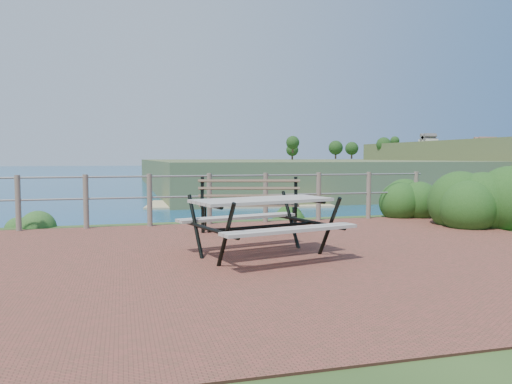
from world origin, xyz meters
TOP-DOWN VIEW (x-y plane):
  - ground at (0.00, 0.00)m, footprint 10.00×7.00m
  - ocean at (0.00, 200.00)m, footprint 1200.00×1200.00m
  - safety_railing at (0.00, 3.35)m, footprint 9.40×0.10m
  - distant_bay at (173.07, 202.61)m, footprint 290.00×232.36m
  - picnic_table at (0.13, 0.01)m, footprint 1.94×1.54m
  - park_bench at (0.52, 2.21)m, footprint 1.79×0.87m
  - shrub_right_front at (5.06, 1.91)m, footprint 1.40×1.40m
  - shrub_right_edge at (4.52, 3.70)m, footprint 1.21×1.21m
  - shrub_lip_west at (-3.42, 4.19)m, footprint 0.74×0.74m
  - shrub_lip_east at (1.94, 4.08)m, footprint 0.66×0.66m

SIDE VIEW (x-z plane):
  - distant_bay at x=173.07m, z-range -13.52..10.48m
  - ground at x=0.00m, z-range -0.06..0.06m
  - ocean at x=0.00m, z-range 0.00..0.00m
  - shrub_right_front at x=5.06m, z-range -0.99..0.99m
  - shrub_right_edge at x=4.52m, z-range -0.86..0.86m
  - shrub_lip_west at x=-3.42m, z-range -0.23..0.23m
  - shrub_lip_east at x=1.94m, z-range -0.18..0.18m
  - picnic_table at x=0.13m, z-range 0.11..0.87m
  - safety_railing at x=0.00m, z-range 0.07..1.07m
  - park_bench at x=0.52m, z-range 0.15..1.14m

